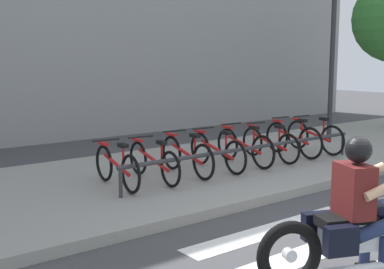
{
  "coord_description": "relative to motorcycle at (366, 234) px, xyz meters",
  "views": [
    {
      "loc": [
        -5.07,
        -2.71,
        2.21
      ],
      "look_at": [
        -0.73,
        2.83,
        1.13
      ],
      "focal_mm": 47.47,
      "sensor_mm": 36.0,
      "label": 1
    }
  ],
  "objects": [
    {
      "name": "bicycle_1",
      "position": [
        0.27,
        4.2,
        0.01
      ],
      "size": [
        0.48,
        1.67,
        0.72
      ],
      "color": "black",
      "rests_on": "sidewalk"
    },
    {
      "name": "bicycle_4",
      "position": [
        2.37,
        4.2,
        0.03
      ],
      "size": [
        0.48,
        1.69,
        0.77
      ],
      "color": "black",
      "rests_on": "sidewalk"
    },
    {
      "name": "bicycle_6",
      "position": [
        3.77,
        4.2,
        0.04
      ],
      "size": [
        0.48,
        1.63,
        0.8
      ],
      "color": "black",
      "rests_on": "sidewalk"
    },
    {
      "name": "bicycle_3",
      "position": [
        1.67,
        4.2,
        0.02
      ],
      "size": [
        0.48,
        1.69,
        0.75
      ],
      "color": "black",
      "rests_on": "sidewalk"
    },
    {
      "name": "bicycle_2",
      "position": [
        0.97,
        4.2,
        0.03
      ],
      "size": [
        0.48,
        1.64,
        0.76
      ],
      "color": "black",
      "rests_on": "sidewalk"
    },
    {
      "name": "street_lamp",
      "position": [
        6.05,
        4.99,
        1.97
      ],
      "size": [
        0.28,
        0.28,
        3.98
      ],
      "color": "#2D2D33",
      "rests_on": "ground"
    },
    {
      "name": "bicycle_7",
      "position": [
        4.47,
        4.2,
        0.04
      ],
      "size": [
        0.48,
        1.64,
        0.78
      ],
      "color": "black",
      "rests_on": "sidewalk"
    },
    {
      "name": "rider",
      "position": [
        -0.07,
        0.03,
        0.37
      ],
      "size": [
        0.75,
        0.69,
        1.46
      ],
      "color": "#591919",
      "rests_on": "ground"
    },
    {
      "name": "bike_rack",
      "position": [
        2.02,
        3.64,
        0.11
      ],
      "size": [
        5.5,
        0.07,
        0.49
      ],
      "color": "#333338",
      "rests_on": "sidewalk"
    },
    {
      "name": "crosswalk_stripe_4",
      "position": [
        0.37,
        1.57,
        -0.47
      ],
      "size": [
        2.8,
        0.4,
        0.01
      ],
      "primitive_type": "cube",
      "color": "white",
      "rests_on": "ground"
    },
    {
      "name": "motorcycle",
      "position": [
        0.0,
        0.0,
        0.0
      ],
      "size": [
        2.17,
        1.05,
        1.26
      ],
      "color": "black",
      "rests_on": "ground"
    },
    {
      "name": "bicycle_5",
      "position": [
        3.07,
        4.2,
        0.02
      ],
      "size": [
        0.48,
        1.66,
        0.74
      ],
      "color": "black",
      "rests_on": "sidewalk"
    },
    {
      "name": "bicycle_0",
      "position": [
        -0.43,
        4.2,
        0.02
      ],
      "size": [
        0.48,
        1.57,
        0.74
      ],
      "color": "black",
      "rests_on": "sidewalk"
    },
    {
      "name": "crosswalk_stripe_3",
      "position": [
        0.37,
        0.77,
        -0.47
      ],
      "size": [
        2.8,
        0.4,
        0.01
      ],
      "primitive_type": "cube",
      "color": "white",
      "rests_on": "ground"
    },
    {
      "name": "sidewalk",
      "position": [
        0.73,
        4.59,
        -0.39
      ],
      "size": [
        24.0,
        4.4,
        0.15
      ],
      "primitive_type": "cube",
      "color": "gray",
      "rests_on": "ground"
    }
  ]
}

